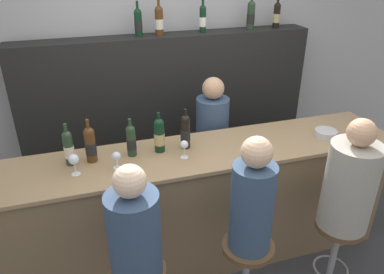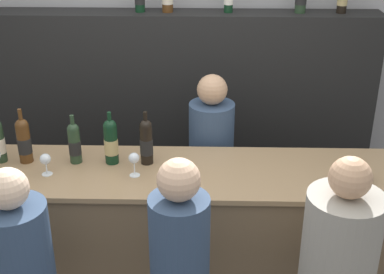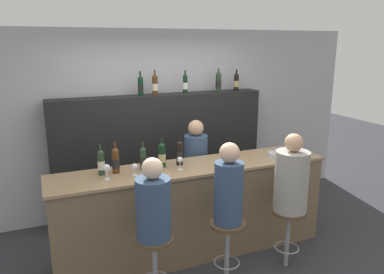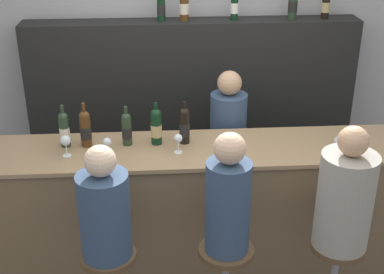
{
  "view_description": "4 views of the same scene",
  "coord_description": "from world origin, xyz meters",
  "px_view_note": "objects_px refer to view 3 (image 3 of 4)",
  "views": [
    {
      "loc": [
        -0.84,
        -2.11,
        2.49
      ],
      "look_at": [
        -0.1,
        0.29,
        1.21
      ],
      "focal_mm": 35.0,
      "sensor_mm": 36.0,
      "label": 1
    },
    {
      "loc": [
        0.21,
        -2.39,
        2.57
      ],
      "look_at": [
        0.14,
        0.38,
        1.25
      ],
      "focal_mm": 50.0,
      "sensor_mm": 36.0,
      "label": 2
    },
    {
      "loc": [
        -1.54,
        -3.38,
        2.41
      ],
      "look_at": [
        -0.06,
        0.2,
        1.43
      ],
      "focal_mm": 35.0,
      "sensor_mm": 36.0,
      "label": 3
    },
    {
      "loc": [
        -0.32,
        -3.16,
        2.81
      ],
      "look_at": [
        -0.08,
        0.23,
        1.19
      ],
      "focal_mm": 50.0,
      "sensor_mm": 36.0,
      "label": 4
    }
  ],
  "objects_px": {
    "wine_bottle_backbar_4": "(236,82)",
    "wine_glass_1": "(135,167)",
    "wine_bottle_counter_3": "(162,155)",
    "wine_bottle_backbar_0": "(141,86)",
    "guest_seated_right": "(291,179)",
    "wine_bottle_counter_4": "(179,153)",
    "guest_seated_middle": "(229,188)",
    "metal_bowl": "(275,155)",
    "wine_bottle_counter_1": "(116,160)",
    "wine_bottle_backbar_1": "(155,85)",
    "wine_bottle_backbar_2": "(185,84)",
    "wine_bottle_backbar_3": "(218,82)",
    "wine_glass_0": "(107,168)",
    "bar_stool_middle": "(227,236)",
    "bar_stool_left": "(155,251)",
    "wine_bottle_counter_0": "(101,162)",
    "wine_glass_2": "(180,160)",
    "wine_bottle_counter_2": "(143,158)",
    "guest_seated_left": "(153,204)",
    "bar_stool_right": "(288,223)",
    "bartender": "(196,180)"
  },
  "relations": [
    {
      "from": "wine_bottle_backbar_4",
      "to": "wine_glass_1",
      "type": "xyz_separation_m",
      "value": [
        -1.86,
        -1.24,
        -0.69
      ]
    },
    {
      "from": "wine_bottle_counter_3",
      "to": "guest_seated_left",
      "type": "bearing_deg",
      "value": -113.78
    },
    {
      "from": "wine_bottle_backbar_3",
      "to": "guest_seated_middle",
      "type": "relative_size",
      "value": 0.4
    },
    {
      "from": "wine_bottle_backbar_3",
      "to": "wine_bottle_backbar_0",
      "type": "bearing_deg",
      "value": -180.0
    },
    {
      "from": "wine_bottle_counter_1",
      "to": "wine_bottle_backbar_2",
      "type": "bearing_deg",
      "value": 41.76
    },
    {
      "from": "wine_bottle_counter_4",
      "to": "guest_seated_right",
      "type": "bearing_deg",
      "value": -37.8
    },
    {
      "from": "wine_bottle_backbar_2",
      "to": "wine_glass_1",
      "type": "height_order",
      "value": "wine_bottle_backbar_2"
    },
    {
      "from": "wine_bottle_counter_2",
      "to": "wine_bottle_backbar_4",
      "type": "xyz_separation_m",
      "value": [
        1.73,
        1.09,
        0.66
      ]
    },
    {
      "from": "wine_bottle_backbar_1",
      "to": "bar_stool_left",
      "type": "bearing_deg",
      "value": -108.09
    },
    {
      "from": "bar_stool_left",
      "to": "bar_stool_right",
      "type": "height_order",
      "value": "same"
    },
    {
      "from": "wine_bottle_backbar_2",
      "to": "wine_bottle_counter_2",
      "type": "bearing_deg",
      "value": -130.28
    },
    {
      "from": "wine_glass_1",
      "to": "bar_stool_middle",
      "type": "distance_m",
      "value": 1.18
    },
    {
      "from": "metal_bowl",
      "to": "guest_seated_left",
      "type": "bearing_deg",
      "value": -161.14
    },
    {
      "from": "wine_bottle_backbar_0",
      "to": "metal_bowl",
      "type": "height_order",
      "value": "wine_bottle_backbar_0"
    },
    {
      "from": "wine_glass_1",
      "to": "bar_stool_middle",
      "type": "relative_size",
      "value": 0.19
    },
    {
      "from": "bar_stool_middle",
      "to": "guest_seated_middle",
      "type": "height_order",
      "value": "guest_seated_middle"
    },
    {
      "from": "wine_bottle_backbar_2",
      "to": "wine_bottle_backbar_1",
      "type": "bearing_deg",
      "value": 180.0
    },
    {
      "from": "wine_glass_1",
      "to": "wine_bottle_backbar_4",
      "type": "bearing_deg",
      "value": 33.7
    },
    {
      "from": "wine_glass_1",
      "to": "guest_seated_right",
      "type": "height_order",
      "value": "guest_seated_right"
    },
    {
      "from": "wine_bottle_counter_3",
      "to": "wine_bottle_backbar_0",
      "type": "height_order",
      "value": "wine_bottle_backbar_0"
    },
    {
      "from": "wine_bottle_backbar_1",
      "to": "wine_bottle_counter_3",
      "type": "bearing_deg",
      "value": -103.91
    },
    {
      "from": "wine_bottle_counter_2",
      "to": "wine_bottle_backbar_2",
      "type": "height_order",
      "value": "wine_bottle_backbar_2"
    },
    {
      "from": "wine_bottle_counter_1",
      "to": "bar_stool_right",
      "type": "distance_m",
      "value": 1.97
    },
    {
      "from": "wine_bottle_counter_0",
      "to": "wine_bottle_backbar_2",
      "type": "bearing_deg",
      "value": 38.46
    },
    {
      "from": "wine_glass_0",
      "to": "guest_seated_middle",
      "type": "xyz_separation_m",
      "value": [
        1.07,
        -0.6,
        -0.15
      ]
    },
    {
      "from": "wine_bottle_counter_1",
      "to": "bartender",
      "type": "xyz_separation_m",
      "value": [
        1.1,
        0.43,
        -0.53
      ]
    },
    {
      "from": "wine_bottle_counter_4",
      "to": "guest_seated_right",
      "type": "relative_size",
      "value": 0.39
    },
    {
      "from": "bar_stool_left",
      "to": "wine_bottle_backbar_4",
      "type": "bearing_deg",
      "value": 44.9
    },
    {
      "from": "wine_bottle_backbar_3",
      "to": "wine_bottle_backbar_2",
      "type": "bearing_deg",
      "value": 180.0
    },
    {
      "from": "wine_bottle_backbar_2",
      "to": "bar_stool_left",
      "type": "distance_m",
      "value": 2.5
    },
    {
      "from": "wine_bottle_backbar_3",
      "to": "wine_glass_0",
      "type": "relative_size",
      "value": 2.09
    },
    {
      "from": "wine_glass_2",
      "to": "guest_seated_middle",
      "type": "relative_size",
      "value": 0.17
    },
    {
      "from": "wine_bottle_backbar_4",
      "to": "wine_glass_1",
      "type": "relative_size",
      "value": 2.36
    },
    {
      "from": "metal_bowl",
      "to": "wine_bottle_counter_3",
      "type": "bearing_deg",
      "value": 172.88
    },
    {
      "from": "wine_glass_1",
      "to": "wine_glass_2",
      "type": "height_order",
      "value": "wine_glass_2"
    },
    {
      "from": "wine_bottle_backbar_0",
      "to": "wine_glass_2",
      "type": "relative_size",
      "value": 2.25
    },
    {
      "from": "wine_bottle_counter_1",
      "to": "guest_seated_right",
      "type": "bearing_deg",
      "value": -24.04
    },
    {
      "from": "wine_bottle_counter_1",
      "to": "wine_bottle_counter_0",
      "type": "bearing_deg",
      "value": 180.0
    },
    {
      "from": "wine_glass_0",
      "to": "guest_seated_right",
      "type": "distance_m",
      "value": 1.91
    },
    {
      "from": "wine_bottle_counter_2",
      "to": "wine_glass_1",
      "type": "relative_size",
      "value": 2.31
    },
    {
      "from": "wine_bottle_backbar_2",
      "to": "guest_seated_right",
      "type": "bearing_deg",
      "value": -75.62
    },
    {
      "from": "wine_bottle_backbar_3",
      "to": "guest_seated_left",
      "type": "distance_m",
      "value": 2.56
    },
    {
      "from": "wine_bottle_counter_0",
      "to": "wine_glass_2",
      "type": "distance_m",
      "value": 0.83
    },
    {
      "from": "wine_glass_2",
      "to": "wine_bottle_counter_0",
      "type": "bearing_deg",
      "value": 169.22
    },
    {
      "from": "bar_stool_middle",
      "to": "wine_bottle_backbar_1",
      "type": "bearing_deg",
      "value": 95.1
    },
    {
      "from": "wine_bottle_backbar_0",
      "to": "guest_seated_middle",
      "type": "relative_size",
      "value": 0.39
    },
    {
      "from": "wine_bottle_counter_1",
      "to": "wine_bottle_backbar_1",
      "type": "relative_size",
      "value": 1.0
    },
    {
      "from": "wine_bottle_backbar_3",
      "to": "wine_glass_0",
      "type": "bearing_deg",
      "value": -146.19
    },
    {
      "from": "wine_bottle_backbar_4",
      "to": "wine_glass_0",
      "type": "bearing_deg",
      "value": -149.97
    },
    {
      "from": "wine_bottle_counter_1",
      "to": "wine_bottle_counter_4",
      "type": "xyz_separation_m",
      "value": [
        0.72,
        0.0,
        0.0
      ]
    }
  ]
}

